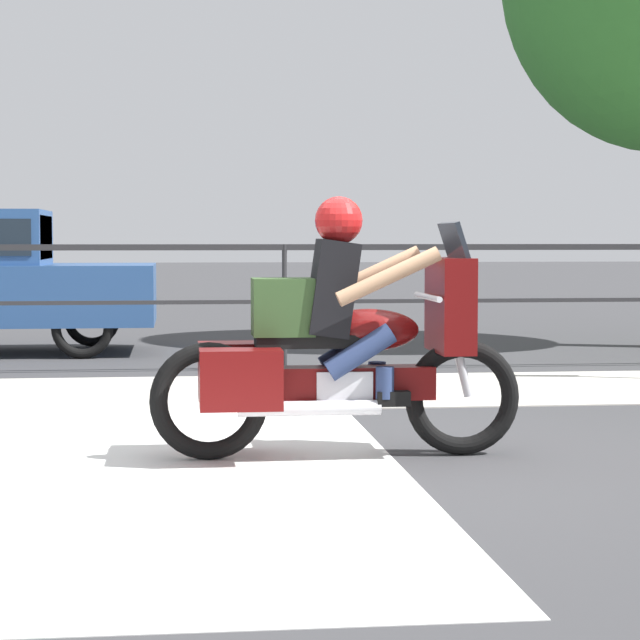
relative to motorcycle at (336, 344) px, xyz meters
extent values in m
plane|color=#38383A|center=(0.10, -0.11, -0.70)|extent=(120.00, 120.00, 0.00)
cube|color=#B7B2A8|center=(0.10, 3.29, -0.69)|extent=(44.00, 2.40, 0.01)
cube|color=silver|center=(-1.40, -0.31, -0.69)|extent=(3.49, 6.00, 0.01)
cube|color=#232326|center=(0.10, 4.91, 0.55)|extent=(36.00, 0.04, 0.06)
cube|color=#232326|center=(0.10, 4.91, 0.00)|extent=(36.00, 0.03, 0.04)
cylinder|color=#232326|center=(0.10, 4.91, -0.06)|extent=(0.05, 0.05, 1.27)
torus|color=black|center=(0.79, 0.00, -0.34)|extent=(0.71, 0.11, 0.71)
torus|color=black|center=(-0.77, 0.00, -0.34)|extent=(0.71, 0.11, 0.71)
cube|color=#5B0C0C|center=(0.01, 0.00, -0.24)|extent=(1.18, 0.22, 0.20)
cube|color=silver|center=(0.04, 0.00, -0.29)|extent=(0.34, 0.26, 0.26)
ellipsoid|color=#5B0C0C|center=(0.19, 0.00, 0.08)|extent=(0.63, 0.30, 0.26)
cube|color=black|center=(-0.15, 0.00, 0.02)|extent=(0.68, 0.28, 0.08)
cube|color=#5B0C0C|center=(0.71, 0.00, 0.23)|extent=(0.20, 0.60, 0.58)
cube|color=#1E232B|center=(0.73, 0.00, 0.62)|extent=(0.10, 0.51, 0.24)
cylinder|color=silver|center=(0.57, 0.00, 0.28)|extent=(0.04, 0.70, 0.04)
cylinder|color=silver|center=(-0.18, -0.16, -0.37)|extent=(0.86, 0.09, 0.09)
cube|color=#5B0C0C|center=(-0.59, -0.24, -0.18)|extent=(0.48, 0.28, 0.35)
cube|color=#5B0C0C|center=(-0.59, 0.24, -0.18)|extent=(0.48, 0.28, 0.35)
cylinder|color=silver|center=(0.76, 0.00, -0.05)|extent=(0.19, 0.06, 0.57)
cube|color=black|center=(-0.02, 0.00, 0.34)|extent=(0.32, 0.36, 0.60)
sphere|color=tan|center=(0.02, 0.00, 0.73)|extent=(0.23, 0.23, 0.23)
sphere|color=#B21919|center=(0.02, 0.00, 0.75)|extent=(0.29, 0.29, 0.29)
cylinder|color=navy|center=(0.13, -0.15, -0.04)|extent=(0.44, 0.13, 0.34)
cylinder|color=navy|center=(0.28, -0.15, -0.22)|extent=(0.11, 0.11, 0.19)
cube|color=black|center=(0.33, -0.15, -0.32)|extent=(0.20, 0.10, 0.09)
cylinder|color=navy|center=(0.13, 0.15, -0.04)|extent=(0.44, 0.13, 0.34)
cylinder|color=navy|center=(0.28, 0.15, -0.22)|extent=(0.11, 0.11, 0.19)
cube|color=black|center=(0.33, 0.15, -0.32)|extent=(0.20, 0.10, 0.09)
cylinder|color=tan|center=(0.27, -0.30, 0.42)|extent=(0.63, 0.09, 0.35)
cylinder|color=tan|center=(0.27, 0.30, 0.42)|extent=(0.63, 0.09, 0.35)
cube|color=#2D4723|center=(-0.32, 0.00, 0.23)|extent=(0.37, 0.31, 0.35)
cube|color=#19232D|center=(-2.49, 7.25, 0.65)|extent=(0.04, 1.32, 0.50)
torus|color=black|center=(-2.01, 6.47, -0.36)|extent=(0.68, 0.11, 0.68)
torus|color=black|center=(-2.01, 8.03, -0.36)|extent=(0.68, 0.11, 0.68)
camera|label=1|loc=(-0.95, -7.47, 0.64)|focal=70.00mm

